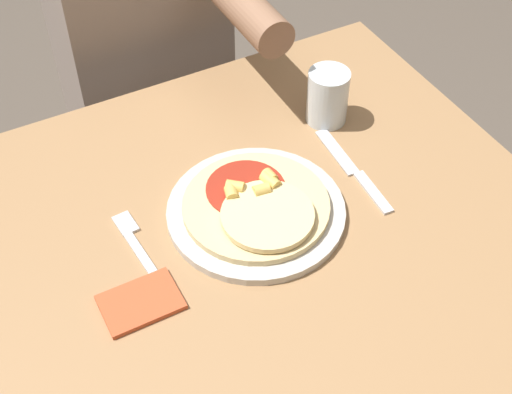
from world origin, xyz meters
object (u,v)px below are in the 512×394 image
(dining_table, at_px, (256,285))
(knife, at_px, (354,171))
(pizza, at_px, (258,206))
(fork, at_px, (138,246))
(plate, at_px, (256,211))
(person_diner, at_px, (142,31))
(drinking_glass, at_px, (328,97))

(dining_table, distance_m, knife, 0.25)
(knife, bearing_deg, pizza, -176.39)
(dining_table, relative_size, fork, 5.45)
(dining_table, bearing_deg, plate, 61.33)
(pizza, distance_m, person_diner, 0.60)
(knife, bearing_deg, dining_table, -166.75)
(dining_table, bearing_deg, drinking_glass, 37.93)
(dining_table, height_order, fork, fork)
(drinking_glass, bearing_deg, dining_table, -142.07)
(pizza, relative_size, knife, 1.05)
(plate, xyz_separation_m, fork, (-0.19, 0.02, -0.00))
(fork, xyz_separation_m, person_diner, (0.23, 0.57, -0.02))
(drinking_glass, bearing_deg, fork, -163.36)
(dining_table, xyz_separation_m, knife, (0.21, 0.05, 0.12))
(pizza, bearing_deg, knife, 3.61)
(fork, relative_size, drinking_glass, 1.74)
(drinking_glass, height_order, person_diner, person_diner)
(plate, relative_size, knife, 1.28)
(pizza, bearing_deg, dining_table, -122.22)
(pizza, height_order, person_diner, person_diner)
(drinking_glass, bearing_deg, knife, -102.47)
(knife, xyz_separation_m, drinking_glass, (0.03, 0.14, 0.05))
(dining_table, distance_m, person_diner, 0.65)
(drinking_glass, bearing_deg, pizza, -145.37)
(pizza, distance_m, drinking_glass, 0.27)
(dining_table, relative_size, knife, 4.34)
(fork, height_order, knife, same)
(knife, bearing_deg, plate, -177.88)
(dining_table, xyz_separation_m, plate, (0.02, 0.04, 0.13))
(plate, height_order, fork, plate)
(dining_table, height_order, knife, knife)
(plate, xyz_separation_m, person_diner, (0.04, 0.59, -0.02))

